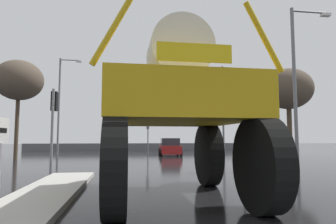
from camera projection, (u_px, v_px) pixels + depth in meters
ground_plane at (152, 161)px, 19.34m from camera, size 120.00×120.00×0.00m
median_island at (50, 191)px, 8.10m from camera, size 1.58×7.37×0.15m
lane_arrow_sign at (0, 149)px, 4.99m from camera, size 0.07×0.60×1.74m
oversize_sprayer at (174, 111)px, 7.60m from camera, size 3.95×5.72×4.38m
sedan_ahead at (170, 147)px, 26.00m from camera, size 2.08×4.20×1.52m
traffic_signal_near_left at (54, 112)px, 12.60m from camera, size 0.24×0.54×3.65m
traffic_signal_near_right at (242, 112)px, 13.81m from camera, size 0.24×0.54×3.81m
traffic_signal_far_left at (112, 125)px, 28.51m from camera, size 0.24×0.55×3.80m
traffic_signal_far_right at (148, 129)px, 28.97m from camera, size 0.24×0.55×3.37m
streetlight_near_right at (298, 77)px, 15.22m from camera, size 2.31×0.24×8.43m
streetlight_far_left at (61, 101)px, 27.80m from camera, size 2.06×0.24×9.21m
streetlight_far_right at (225, 105)px, 27.06m from camera, size 2.12×0.24×8.23m
bare_tree_left at (19, 81)px, 21.57m from camera, size 3.48×3.48×7.27m
bare_tree_right at (288, 89)px, 22.96m from camera, size 3.76×3.76×6.99m
roadside_barrier at (141, 147)px, 35.10m from camera, size 26.93×0.24×0.90m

